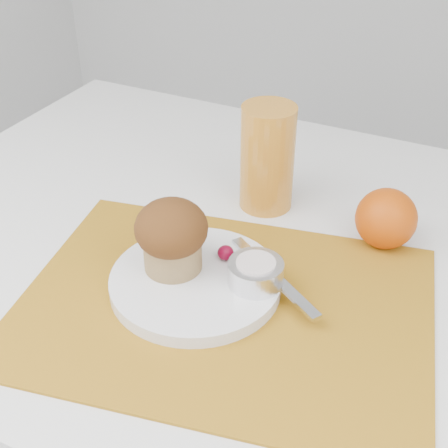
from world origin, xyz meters
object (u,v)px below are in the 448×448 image
at_px(plate, 196,282).
at_px(orange, 386,219).
at_px(table, 273,429).
at_px(juice_glass, 267,158).
at_px(muffin, 172,235).

xyz_separation_m(plate, orange, (0.18, 0.20, 0.03)).
relative_size(table, juice_glass, 7.63).
bearing_deg(muffin, orange, 41.51).
xyz_separation_m(table, muffin, (-0.11, -0.12, 0.44)).
relative_size(table, orange, 14.53).
xyz_separation_m(orange, muffin, (-0.22, -0.19, 0.03)).
bearing_deg(table, plate, -120.11).
height_order(orange, juice_glass, juice_glass).
bearing_deg(plate, juice_glass, 89.93).
distance_m(plate, juice_glass, 0.23).
bearing_deg(orange, plate, -132.78).
bearing_deg(plate, orange, 47.22).
bearing_deg(juice_glass, muffin, -99.07).
height_order(orange, muffin, muffin).
height_order(table, muffin, muffin).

